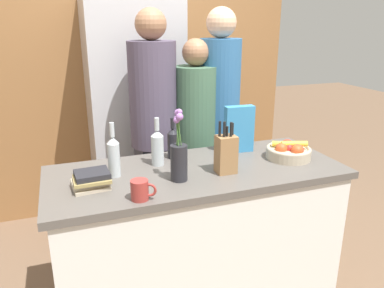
% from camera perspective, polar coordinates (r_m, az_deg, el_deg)
% --- Properties ---
extents(kitchen_island, '(1.64, 0.68, 0.90)m').
position_cam_1_polar(kitchen_island, '(2.29, 0.73, -14.30)').
color(kitchen_island, silver).
rests_on(kitchen_island, ground_plane).
extents(back_wall_wood, '(2.84, 0.12, 2.60)m').
position_cam_1_polar(back_wall_wood, '(3.46, -8.42, 11.60)').
color(back_wall_wood, olive).
rests_on(back_wall_wood, ground_plane).
extents(refrigerator, '(0.73, 0.63, 1.88)m').
position_cam_1_polar(refrigerator, '(3.16, -8.69, 4.30)').
color(refrigerator, '#B7B7BC').
rests_on(refrigerator, ground_plane).
extents(fruit_bowl, '(0.26, 0.26, 0.11)m').
position_cam_1_polar(fruit_bowl, '(2.31, 14.55, -1.05)').
color(fruit_bowl, tan).
rests_on(fruit_bowl, kitchen_island).
extents(knife_block, '(0.10, 0.09, 0.29)m').
position_cam_1_polar(knife_block, '(2.01, 5.20, -1.44)').
color(knife_block, olive).
rests_on(knife_block, kitchen_island).
extents(flower_vase, '(0.09, 0.09, 0.38)m').
position_cam_1_polar(flower_vase, '(1.90, -2.01, -2.10)').
color(flower_vase, '#232328').
rests_on(flower_vase, kitchen_island).
extents(cereal_box, '(0.19, 0.07, 0.29)m').
position_cam_1_polar(cereal_box, '(2.34, 7.17, 2.27)').
color(cereal_box, teal).
rests_on(cereal_box, kitchen_island).
extents(coffee_mug, '(0.12, 0.08, 0.09)m').
position_cam_1_polar(coffee_mug, '(1.74, -7.88, -6.96)').
color(coffee_mug, '#99332D').
rests_on(coffee_mug, kitchen_island).
extents(book_stack, '(0.19, 0.16, 0.08)m').
position_cam_1_polar(book_stack, '(1.90, -15.08, -5.31)').
color(book_stack, '#B7A88E').
rests_on(book_stack, kitchen_island).
extents(bottle_oil, '(0.07, 0.07, 0.28)m').
position_cam_1_polar(bottle_oil, '(2.12, -5.29, -0.40)').
color(bottle_oil, '#B2BCC1').
rests_on(bottle_oil, kitchen_island).
extents(bottle_vinegar, '(0.06, 0.06, 0.25)m').
position_cam_1_polar(bottle_vinegar, '(2.22, -2.93, 0.25)').
color(bottle_vinegar, black).
rests_on(bottle_vinegar, kitchen_island).
extents(bottle_wine, '(0.06, 0.06, 0.29)m').
position_cam_1_polar(bottle_wine, '(2.00, -11.85, -1.72)').
color(bottle_wine, '#B2BCC1').
rests_on(bottle_wine, kitchen_island).
extents(person_at_sink, '(0.32, 0.32, 1.77)m').
position_cam_1_polar(person_at_sink, '(2.62, -5.83, 3.06)').
color(person_at_sink, '#383842').
rests_on(person_at_sink, ground_plane).
extents(person_in_blue, '(0.30, 0.30, 1.58)m').
position_cam_1_polar(person_in_blue, '(2.69, 0.51, 1.10)').
color(person_in_blue, '#383842').
rests_on(person_in_blue, ground_plane).
extents(person_in_red_tee, '(0.29, 0.29, 1.78)m').
position_cam_1_polar(person_in_red_tee, '(2.75, 4.15, 4.20)').
color(person_in_red_tee, '#383842').
rests_on(person_in_red_tee, ground_plane).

